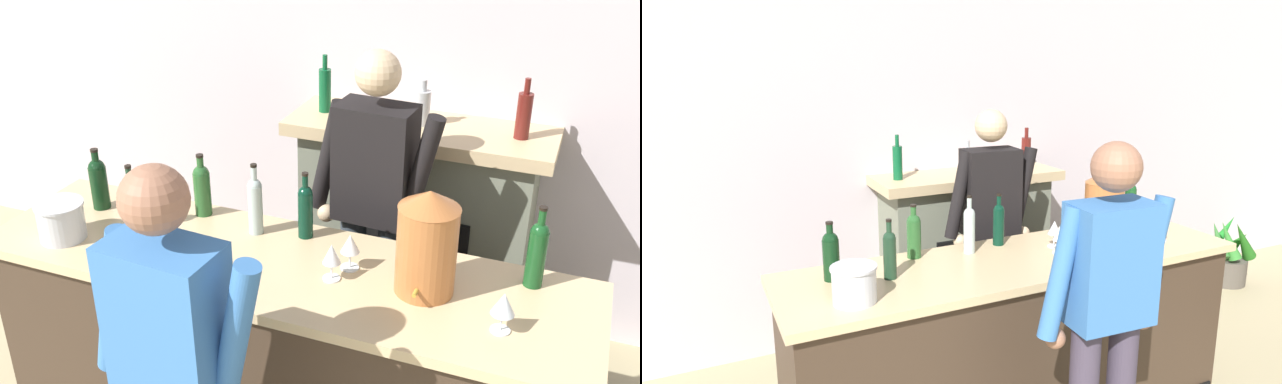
# 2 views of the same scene
# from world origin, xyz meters

# --- Properties ---
(wall_back_panel) EXTENTS (12.00, 0.07, 2.75)m
(wall_back_panel) POSITION_xyz_m (0.00, 4.32, 1.38)
(wall_back_panel) COLOR silver
(wall_back_panel) RESTS_ON ground_plane
(bar_counter) EXTENTS (2.58, 0.72, 1.00)m
(bar_counter) POSITION_xyz_m (-0.18, 2.87, 0.50)
(bar_counter) COLOR #3B2C20
(bar_counter) RESTS_ON ground_plane
(fireplace_stone) EXTENTS (1.39, 0.52, 1.55)m
(fireplace_stone) POSITION_xyz_m (0.11, 4.06, 0.63)
(fireplace_stone) COLOR slate
(fireplace_stone) RESTS_ON ground_plane
(potted_plant_corner) EXTENTS (0.42, 0.42, 0.66)m
(potted_plant_corner) POSITION_xyz_m (2.69, 3.77, 0.27)
(potted_plant_corner) COLOR #524C42
(potted_plant_corner) RESTS_ON ground_plane
(person_customer) EXTENTS (0.66, 0.32, 1.75)m
(person_customer) POSITION_xyz_m (-0.19, 2.12, 0.97)
(person_customer) COLOR #3B3343
(person_customer) RESTS_ON ground_plane
(person_bartender) EXTENTS (0.66, 0.32, 1.75)m
(person_bartender) POSITION_xyz_m (0.02, 3.53, 0.97)
(person_bartender) COLOR #2F3842
(person_bartender) RESTS_ON ground_plane
(copper_dispenser) EXTENTS (0.23, 0.27, 0.43)m
(copper_dispenser) POSITION_xyz_m (0.43, 2.90, 1.22)
(copper_dispenser) COLOR #AD6433
(copper_dispenser) RESTS_ON bar_counter
(ice_bucket_steel) EXTENTS (0.21, 0.21, 0.17)m
(ice_bucket_steel) POSITION_xyz_m (-1.13, 2.71, 1.09)
(ice_bucket_steel) COLOR silver
(ice_bucket_steel) RESTS_ON bar_counter
(wine_bottle_burgundy_dark) EXTENTS (0.08, 0.08, 0.30)m
(wine_bottle_burgundy_dark) POSITION_xyz_m (-1.16, 3.01, 1.14)
(wine_bottle_burgundy_dark) COLOR black
(wine_bottle_burgundy_dark) RESTS_ON bar_counter
(wine_bottle_merlot_tall) EXTENTS (0.07, 0.07, 0.30)m
(wine_bottle_merlot_tall) POSITION_xyz_m (-0.89, 2.90, 1.14)
(wine_bottle_merlot_tall) COLOR #1A3622
(wine_bottle_merlot_tall) RESTS_ON bar_counter
(wine_bottle_chardonnay_pale) EXTENTS (0.07, 0.07, 0.31)m
(wine_bottle_chardonnay_pale) POSITION_xyz_m (-0.15, 3.12, 1.14)
(wine_bottle_chardonnay_pale) COLOR black
(wine_bottle_chardonnay_pale) RESTS_ON bar_counter
(wine_bottle_port_short) EXTENTS (0.07, 0.07, 0.34)m
(wine_bottle_port_short) POSITION_xyz_m (0.82, 3.10, 1.15)
(wine_bottle_port_short) COLOR #14441C
(wine_bottle_port_short) RESTS_ON bar_counter
(wine_bottle_riesling_slim) EXTENTS (0.08, 0.08, 0.30)m
(wine_bottle_riesling_slim) POSITION_xyz_m (-0.67, 3.13, 1.14)
(wine_bottle_riesling_slim) COLOR #255526
(wine_bottle_riesling_slim) RESTS_ON bar_counter
(wine_bottle_rose_blush) EXTENTS (0.06, 0.06, 0.33)m
(wine_bottle_rose_blush) POSITION_xyz_m (-0.37, 3.07, 1.15)
(wine_bottle_rose_blush) COLOR #A6B9B5
(wine_bottle_rose_blush) RESTS_ON bar_counter
(wine_glass_front_right) EXTENTS (0.08, 0.08, 0.15)m
(wine_glass_front_right) POSITION_xyz_m (0.12, 2.94, 1.11)
(wine_glass_front_right) COLOR silver
(wine_glass_front_right) RESTS_ON bar_counter
(wine_glass_near_bucket) EXTENTS (0.09, 0.09, 0.16)m
(wine_glass_near_bucket) POSITION_xyz_m (0.75, 2.75, 1.11)
(wine_glass_near_bucket) COLOR silver
(wine_glass_near_bucket) RESTS_ON bar_counter
(wine_glass_back_row) EXTENTS (0.07, 0.07, 0.16)m
(wine_glass_back_row) POSITION_xyz_m (0.08, 2.84, 1.11)
(wine_glass_back_row) COLOR silver
(wine_glass_back_row) RESTS_ON bar_counter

